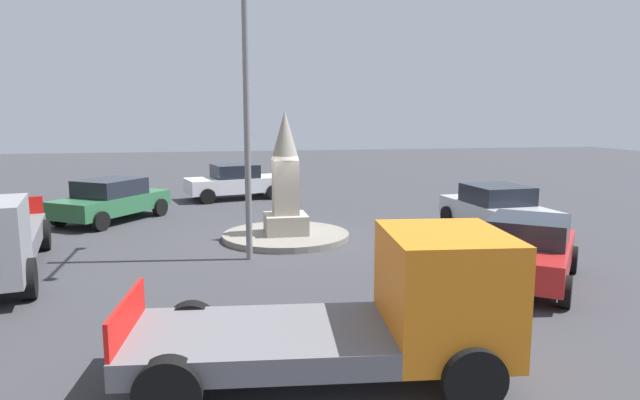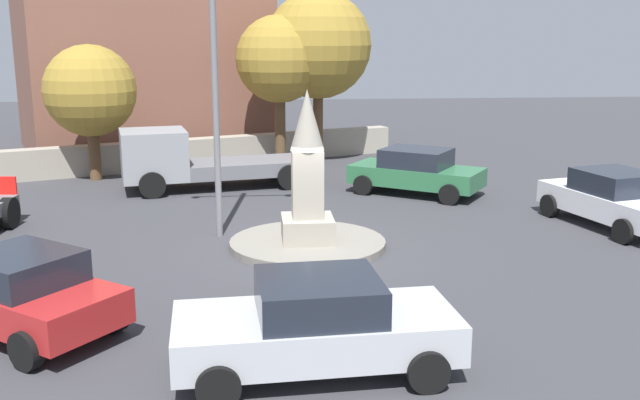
# 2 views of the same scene
# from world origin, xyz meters

# --- Properties ---
(ground_plane) EXTENTS (80.00, 80.00, 0.00)m
(ground_plane) POSITION_xyz_m (0.00, 0.00, 0.00)
(ground_plane) COLOR #38383D
(traffic_island) EXTENTS (3.80, 3.80, 0.18)m
(traffic_island) POSITION_xyz_m (0.00, 0.00, 0.09)
(traffic_island) COLOR gray
(traffic_island) RESTS_ON ground
(monument) EXTENTS (1.24, 1.24, 3.65)m
(monument) POSITION_xyz_m (0.00, 0.00, 1.75)
(monument) COLOR #9E9687
(monument) RESTS_ON traffic_island
(streetlamp) EXTENTS (3.24, 0.28, 8.43)m
(streetlamp) POSITION_xyz_m (-2.18, 1.23, 5.02)
(streetlamp) COLOR slate
(streetlamp) RESTS_ON ground
(car_green_parked_right) EXTENTS (4.44, 3.83, 1.48)m
(car_green_parked_right) POSITION_xyz_m (3.93, 5.64, 0.77)
(car_green_parked_right) COLOR #2D6B42
(car_green_parked_right) RESTS_ON ground
(car_white_parked_left) EXTENTS (2.86, 4.47, 1.52)m
(car_white_parked_left) POSITION_xyz_m (8.31, 1.20, 0.77)
(car_white_parked_left) COLOR silver
(car_white_parked_left) RESTS_ON ground
(car_red_passing) EXTENTS (4.11, 3.72, 1.46)m
(car_red_passing) POSITION_xyz_m (-5.35, -4.71, 0.75)
(car_red_passing) COLOR #B22323
(car_red_passing) RESTS_ON ground
(car_silver_near_island) EXTENTS (4.42, 2.30, 1.51)m
(car_silver_near_island) POSITION_xyz_m (-0.37, -6.65, 0.76)
(car_silver_near_island) COLOR #B7BABF
(car_silver_near_island) RESTS_ON ground
(truck_grey_waiting) EXTENTS (6.49, 3.32, 2.02)m
(truck_grey_waiting) POSITION_xyz_m (-3.30, 7.09, 0.97)
(truck_grey_waiting) COLOR gray
(truck_grey_waiting) RESTS_ON ground
(stone_boundary_wall) EXTENTS (17.61, 7.25, 1.09)m
(stone_boundary_wall) POSITION_xyz_m (-4.22, 11.10, 0.55)
(stone_boundary_wall) COLOR #9E9687
(stone_boundary_wall) RESTS_ON ground
(corner_building) EXTENTS (12.01, 10.96, 8.56)m
(corner_building) POSITION_xyz_m (-6.17, 16.24, 4.28)
(corner_building) COLOR brown
(corner_building) RESTS_ON ground
(tree_near_wall) EXTENTS (3.18, 3.18, 4.73)m
(tree_near_wall) POSITION_xyz_m (-6.87, 9.03, 3.12)
(tree_near_wall) COLOR brown
(tree_near_wall) RESTS_ON ground
(tree_mid_cluster) EXTENTS (4.22, 4.22, 6.73)m
(tree_mid_cluster) POSITION_xyz_m (1.34, 12.15, 4.61)
(tree_mid_cluster) COLOR brown
(tree_mid_cluster) RESTS_ON ground
(tree_far_corner) EXTENTS (3.37, 3.37, 5.80)m
(tree_far_corner) POSITION_xyz_m (-0.21, 11.56, 4.08)
(tree_far_corner) COLOR brown
(tree_far_corner) RESTS_ON ground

